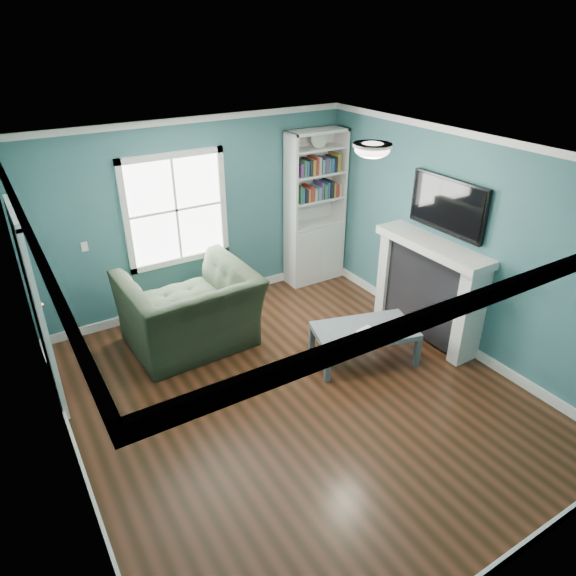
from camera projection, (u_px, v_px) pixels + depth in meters
floor at (297, 395)px, 5.62m from camera, size 5.00×5.00×0.00m
room_walls at (298, 265)px, 4.88m from camera, size 5.00×5.00×5.00m
trim at (298, 296)px, 5.04m from camera, size 4.50×5.00×2.60m
window at (176, 210)px, 6.68m from camera, size 1.40×0.06×1.50m
bookshelf at (315, 223)px, 7.75m from camera, size 0.90×0.35×2.31m
fireplace at (428, 290)px, 6.44m from camera, size 0.44×1.58×1.30m
tv at (448, 205)px, 5.99m from camera, size 0.06×1.10×0.65m
door at (36, 309)px, 5.15m from camera, size 0.12×0.98×2.17m
ceiling_fixture at (372, 149)px, 4.93m from camera, size 0.38×0.38×0.15m
light_switch at (84, 247)px, 6.24m from camera, size 0.08×0.01×0.12m
recliner at (189, 299)px, 6.19m from camera, size 1.54×1.04×1.32m
coffee_table at (365, 332)px, 6.06m from camera, size 1.31×0.95×0.43m
paper_sheet at (371, 333)px, 5.94m from camera, size 0.27×0.32×0.00m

